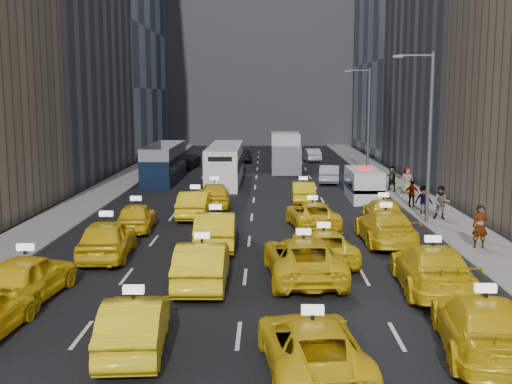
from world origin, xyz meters
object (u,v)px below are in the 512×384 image
taxi_1 (135,324)px  city_bus (225,164)px  taxi_3 (483,325)px  box_truck (285,152)px  double_decker (164,163)px  pedestrian_0 (480,227)px  taxi_2 (312,346)px  nypd_van (364,185)px

taxi_1 → city_bus: city_bus is taller
taxi_3 → city_bus: bearing=-67.6°
box_truck → double_decker: bearing=-146.0°
box_truck → pedestrian_0: (7.59, -30.43, -0.57)m
taxi_1 → taxi_2: 4.82m
taxi_3 → pedestrian_0: (3.67, 11.40, 0.31)m
nypd_van → double_decker: double_decker is taller
nypd_van → box_truck: size_ratio=0.68×
taxi_3 → city_bus: city_bus is taller
taxi_3 → box_truck: (-3.93, 41.83, 0.88)m
taxi_1 → double_decker: 34.85m
city_bus → box_truck: box_truck is taller
double_decker → nypd_van: bearing=-30.2°
taxi_1 → taxi_2: (4.64, -1.31, -0.04)m
nypd_van → box_truck: bearing=106.0°
taxi_2 → box_truck: size_ratio=0.67×
taxi_2 → pedestrian_0: pedestrian_0 is taller
box_truck → taxi_2: bearing=-93.1°
taxi_3 → city_bus: 34.60m
taxi_3 → double_decker: 37.26m
double_decker → city_bus: bearing=-10.8°
double_decker → pedestrian_0: (17.49, -23.19, -0.32)m
taxi_1 → double_decker: bearing=-87.2°
nypd_van → taxi_3: bearing=-91.2°
taxi_3 → box_truck: box_truck is taller
double_decker → pedestrian_0: size_ratio=5.25×
taxi_2 → nypd_van: 27.12m
taxi_2 → nypd_van: (5.28, 26.60, 0.28)m
pedestrian_0 → taxi_2: bearing=-116.5°
taxi_2 → taxi_3: size_ratio=0.92×
taxi_3 → nypd_van: (0.68, 25.35, 0.19)m
taxi_1 → nypd_van: bearing=-116.2°
taxi_2 → box_truck: (0.68, 43.09, 0.97)m
taxi_1 → nypd_van: 27.17m
city_bus → taxi_1: bearing=-95.7°
taxi_2 → nypd_van: size_ratio=0.99×
taxi_2 → taxi_3: taxi_3 is taller
taxi_2 → city_bus: city_bus is taller
pedestrian_0 → double_decker: bearing=133.6°
taxi_1 → pedestrian_0: size_ratio=2.37×
pedestrian_0 → box_truck: bearing=110.6°
taxi_2 → double_decker: (-9.22, 35.85, 0.72)m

